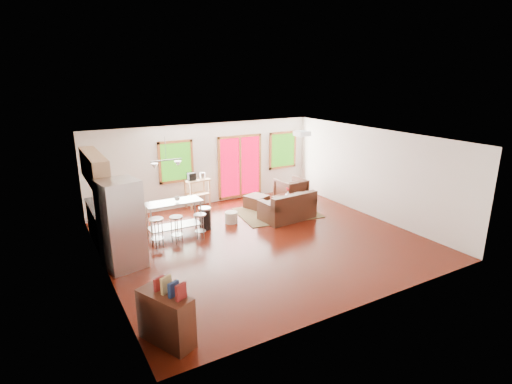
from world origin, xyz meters
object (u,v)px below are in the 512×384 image
island (174,212)px  refrigerator (122,225)px  ottoman (256,202)px  kitchen_cart (196,183)px  rug (277,213)px  loveseat (288,208)px  coffee_table (291,197)px  armchair (291,189)px

island → refrigerator: bearing=-142.1°
ottoman → island: bearing=-164.3°
kitchen_cart → rug: bearing=-43.1°
loveseat → kitchen_cart: bearing=124.4°
rug → refrigerator: refrigerator is taller
loveseat → ottoman: bearing=98.0°
ottoman → refrigerator: 4.99m
rug → refrigerator: (-4.79, -1.29, 0.97)m
refrigerator → island: (1.54, 1.20, -0.35)m
kitchen_cart → ottoman: bearing=-32.6°
coffee_table → kitchen_cart: size_ratio=1.09×
rug → island: 3.31m
armchair → kitchen_cart: kitchen_cart is taller
refrigerator → island: bearing=26.8°
rug → loveseat: size_ratio=1.45×
rug → coffee_table: size_ratio=1.87×
armchair → refrigerator: (-5.78, -2.01, 0.54)m
armchair → ottoman: armchair is taller
island → coffee_table: bearing=3.9°
armchair → refrigerator: bearing=15.3°
armchair → loveseat: bearing=48.8°
refrigerator → armchair: bearing=8.1°
coffee_table → kitchen_cart: 2.99m
rug → armchair: armchair is taller
loveseat → kitchen_cart: (-1.87, 2.35, 0.46)m
coffee_table → ottoman: size_ratio=2.04×
rug → refrigerator: 5.05m
coffee_table → ottoman: 1.09m
ottoman → island: 3.10m
armchair → coffee_table: bearing=51.6°
coffee_table → kitchen_cart: kitchen_cart is taller
coffee_table → ottoman: bearing=147.9°
rug → coffee_table: (0.62, 0.17, 0.37)m
rug → island: (-3.25, -0.09, 0.62)m
island → rug: bearing=1.5°
ottoman → kitchen_cart: size_ratio=0.53×
island → kitchen_cart: (1.36, 1.85, 0.15)m
armchair → island: (-4.24, -0.81, 0.19)m
coffee_table → armchair: 0.67m
rug → kitchen_cart: size_ratio=2.03×
armchair → island: bearing=7.0°
refrigerator → ottoman: bearing=13.2°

